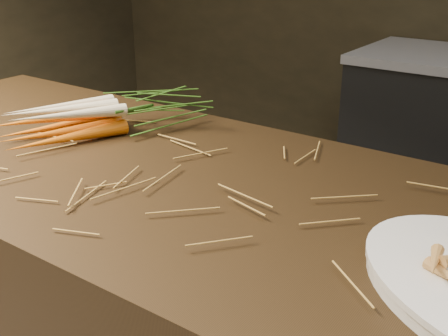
% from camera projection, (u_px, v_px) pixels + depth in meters
% --- Properties ---
extents(straw_bedding, '(1.40, 0.60, 0.02)m').
position_uv_depth(straw_bedding, '(284.00, 201.00, 0.95)').
color(straw_bedding, '#AC7634').
rests_on(straw_bedding, main_counter).
extents(root_veg_bunch, '(0.33, 0.51, 0.09)m').
position_uv_depth(root_veg_bunch, '(125.00, 111.00, 1.32)').
color(root_veg_bunch, '#C64D0E').
rests_on(root_veg_bunch, main_counter).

